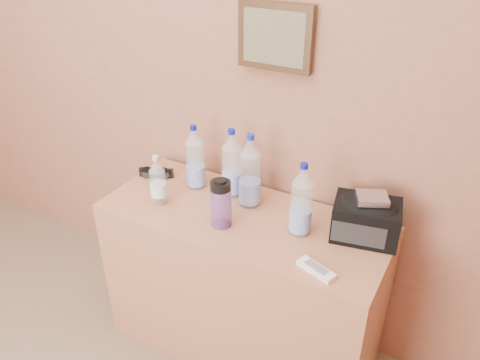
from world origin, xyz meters
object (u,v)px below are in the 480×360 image
Objects in this scene: nalgene_bottle at (221,203)px; ac_remote at (316,269)px; pet_large_b at (250,174)px; sunglasses at (156,173)px; pet_large_a at (195,160)px; dresser at (243,284)px; pet_large_d at (301,203)px; foil_packet at (372,198)px; pet_large_c at (232,166)px; pet_small at (158,183)px; toiletry_bag at (366,218)px.

nalgene_bottle is 0.44m from ac_remote.
pet_large_b is 2.02× the size of sunglasses.
pet_large_a is 0.32m from nalgene_bottle.
ac_remote is at bearing -23.97° from dresser.
pet_large_d is at bearing -9.50° from pet_large_a.
sunglasses is (-0.75, 0.07, -0.11)m from pet_large_d.
pet_large_d is 2.71× the size of foil_packet.
pet_large_a is 1.45× the size of nalgene_bottle.
pet_large_a is at bearing 160.88° from dresser.
pet_large_d is 0.76m from sunglasses.
foil_packet is at bearing -2.23° from pet_large_c.
dresser is 5.82× the size of nalgene_bottle.
ac_remote is 0.33m from foil_packet.
pet_small is at bearing -71.84° from sunglasses.
toiletry_bag is at bearing 13.25° from dresser.
pet_large_b reaches higher than toiletry_bag.
ac_remote is at bearing -39.35° from sunglasses.
nalgene_bottle is (0.08, -0.22, -0.03)m from pet_large_c.
pet_small is 1.58× the size of ac_remote.
pet_large_b is at bearing 101.95° from dresser.
pet_large_a is 0.55m from pet_large_d.
toiletry_bag is at bearing 23.32° from pet_large_d.
pet_large_b is (0.28, -0.01, 0.01)m from pet_large_a.
foil_packet reaches higher than toiletry_bag.
pet_large_c is 0.32m from pet_small.
pet_large_d is (0.37, -0.11, -0.00)m from pet_large_c.
ac_remote is (0.40, -0.26, -0.13)m from pet_large_b.
pet_large_c is at bearing 110.09° from nalgene_bottle.
pet_large_d is (0.26, -0.08, -0.01)m from pet_large_b.
pet_large_c is 0.24m from nalgene_bottle.
pet_large_a is 0.24m from sunglasses.
pet_large_a is at bearing 168.45° from toiletry_bag.
pet_large_b is 0.19m from nalgene_bottle.
pet_small reaches higher than sunglasses.
pet_large_c is 0.60m from ac_remote.
sunglasses is (-0.49, -0.01, -0.12)m from pet_large_b.
ac_remote reaches higher than dresser.
toiletry_bag is (0.22, 0.10, -0.05)m from pet_large_d.
pet_small is (-0.35, -0.09, 0.47)m from dresser.
foil_packet is (0.98, 0.02, 0.16)m from sunglasses.
ac_remote is (0.89, -0.25, -0.01)m from sunglasses.
dresser is 3.68× the size of pet_large_b.
toiletry_bag reaches higher than ac_remote.
pet_small is 0.24m from sunglasses.
dresser is at bearing -167.61° from foil_packet.
pet_large_a is 0.74m from ac_remote.
foil_packet reaches higher than sunglasses.
pet_large_c is 1.37× the size of pet_small.
toiletry_bag is (0.76, 0.01, -0.05)m from pet_large_a.
pet_small is at bearing -151.23° from pet_large_b.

